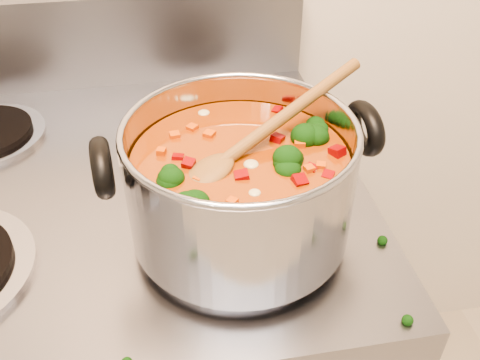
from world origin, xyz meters
The scene contains 3 objects.
stockpot centered at (0.13, 1.02, 1.01)m, with size 0.32×0.26×0.16m.
wooden_spoon centered at (0.14, 1.02, 1.06)m, with size 0.24×0.16×0.08m.
cooktop_crumbs centered at (0.03, 0.88, 0.92)m, with size 0.34×0.05×0.01m.
Camera 1 is at (0.04, 0.54, 1.39)m, focal length 40.00 mm.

